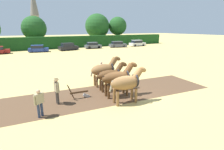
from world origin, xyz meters
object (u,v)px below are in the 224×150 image
object	(u,v)px
church_spire	(34,11)
draft_horse_trail_left	(111,75)
tree_center	(97,26)
parked_car_center_right	(93,45)
tree_center_left	(34,28)
parked_car_center	(68,47)
draft_horse_lead_right	(118,77)
farmer_beside_team	(101,69)
draft_horse_trail_right	(104,70)
parked_car_center_left	(38,49)
farmer_at_plow	(57,89)
farmer_onlooker_left	(39,101)
tree_center_right	(118,26)
parked_car_far_right	(137,43)
parked_car_right	(118,44)
plow	(81,94)
draft_horse_lead_left	(127,83)

from	to	relation	value
church_spire	draft_horse_trail_left	bearing A→B (deg)	-92.21
tree_center	parked_car_center_right	bearing A→B (deg)	-120.85
tree_center_left	parked_car_center	distance (m)	11.11
draft_horse_lead_right	church_spire	bearing A→B (deg)	92.97
tree_center	farmer_beside_team	bearing A→B (deg)	-114.05
draft_horse_trail_right	farmer_beside_team	world-z (taller)	draft_horse_trail_right
parked_car_center_left	farmer_at_plow	bearing A→B (deg)	-84.44
tree_center	church_spire	xyz separation A→B (m)	(-13.09, 31.09, 5.95)
farmer_onlooker_left	farmer_beside_team	bearing A→B (deg)	96.69
tree_center	parked_car_center_left	world-z (taller)	tree_center
tree_center_right	farmer_beside_team	world-z (taller)	tree_center_right
farmer_beside_team	parked_car_far_right	size ratio (longest dim) A/B	0.37
draft_horse_lead_right	draft_horse_trail_right	xyz separation A→B (m)	(0.24, 2.62, 0.01)
draft_horse_trail_left	draft_horse_lead_right	bearing A→B (deg)	-89.95
parked_car_center_left	parked_car_far_right	xyz separation A→B (m)	(25.09, -0.02, 0.09)
parked_car_center_left	parked_car_right	distance (m)	18.88
tree_center_right	tree_center_left	bearing A→B (deg)	178.95
tree_center_left	draft_horse_trail_left	size ratio (longest dim) A/B	2.82
tree_center_left	draft_horse_trail_right	xyz separation A→B (m)	(1.57, -34.52, -3.31)
draft_horse_trail_left	parked_car_center	xyz separation A→B (m)	(4.16, 27.07, -0.47)
parked_car_right	tree_center_left	bearing A→B (deg)	164.86
draft_horse_trail_right	farmer_onlooker_left	distance (m)	6.47
parked_car_far_right	parked_car_right	bearing A→B (deg)	-179.29
farmer_onlooker_left	parked_car_right	size ratio (longest dim) A/B	0.35
draft_horse_trail_right	parked_car_far_right	distance (m)	34.49
tree_center_left	draft_horse_lead_right	world-z (taller)	tree_center_left
draft_horse_trail_left	plow	bearing A→B (deg)	-165.57
parked_car_center	farmer_onlooker_left	bearing A→B (deg)	-116.99
draft_horse_lead_right	parked_car_center	bearing A→B (deg)	86.66
church_spire	farmer_at_plow	xyz separation A→B (m)	(-6.86, -68.40, -10.21)
tree_center_left	parked_car_center	xyz separation A→B (m)	(5.60, -8.76, -3.93)
church_spire	farmer_beside_team	bearing A→B (deg)	-91.64
tree_center	parked_car_right	world-z (taller)	tree_center
plow	farmer_onlooker_left	distance (m)	3.28
tree_center_left	parked_car_center_left	distance (m)	9.67
draft_horse_trail_left	farmer_beside_team	world-z (taller)	draft_horse_trail_left
draft_horse_lead_right	parked_car_far_right	size ratio (longest dim) A/B	0.65
tree_center	plow	bearing A→B (deg)	-116.25
farmer_onlooker_left	tree_center	bearing A→B (deg)	118.38
church_spire	plow	bearing A→B (deg)	-94.37
plow	farmer_beside_team	size ratio (longest dim) A/B	0.93
draft_horse_lead_right	farmer_at_plow	world-z (taller)	draft_horse_lead_right
tree_center	draft_horse_lead_left	distance (m)	42.60
tree_center_left	tree_center	bearing A→B (deg)	2.87
draft_horse_lead_left	parked_car_center_right	world-z (taller)	draft_horse_lead_left
draft_horse_lead_left	tree_center_right	bearing A→B (deg)	65.08
draft_horse_trail_left	parked_car_right	world-z (taller)	draft_horse_trail_left
farmer_beside_team	tree_center_left	bearing A→B (deg)	150.23
parked_car_right	plow	bearing A→B (deg)	-114.83
draft_horse_trail_left	farmer_onlooker_left	bearing A→B (deg)	-155.41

